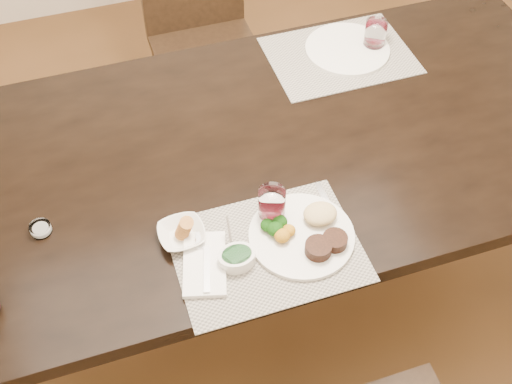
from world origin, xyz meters
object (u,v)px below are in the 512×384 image
object	(u,v)px
dinner_plate	(307,233)
steak_knife	(338,222)
chair_far	(201,28)
wine_glass_near	(272,206)
cracker_bowl	(182,234)
far_plate	(347,49)

from	to	relation	value
dinner_plate	steak_knife	size ratio (longest dim) A/B	1.25
chair_far	wine_glass_near	xyz separation A→B (m)	(-0.11, -1.19, 0.29)
steak_knife	dinner_plate	bearing A→B (deg)	-170.43
steak_knife	cracker_bowl	distance (m)	0.40
wine_glass_near	far_plate	distance (m)	0.74
steak_knife	cracker_bowl	xyz separation A→B (m)	(-0.39, 0.08, 0.01)
chair_far	far_plate	xyz separation A→B (m)	(0.35, -0.61, 0.26)
dinner_plate	steak_knife	distance (m)	0.09
chair_far	wine_glass_near	size ratio (longest dim) A/B	9.34
chair_far	steak_knife	distance (m)	1.29
dinner_plate	wine_glass_near	distance (m)	0.11
dinner_plate	cracker_bowl	world-z (taller)	cracker_bowl
chair_far	wine_glass_near	distance (m)	1.23
far_plate	steak_knife	bearing A→B (deg)	-115.41
steak_knife	wine_glass_near	size ratio (longest dim) A/B	2.22
wine_glass_near	far_plate	size ratio (longest dim) A/B	0.35
dinner_plate	wine_glass_near	size ratio (longest dim) A/B	2.78
cracker_bowl	far_plate	bearing A→B (deg)	39.14
cracker_bowl	wine_glass_near	bearing A→B (deg)	-1.16
chair_far	far_plate	size ratio (longest dim) A/B	3.25
steak_knife	far_plate	size ratio (longest dim) A/B	0.77
dinner_plate	wine_glass_near	xyz separation A→B (m)	(-0.06, 0.09, 0.03)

